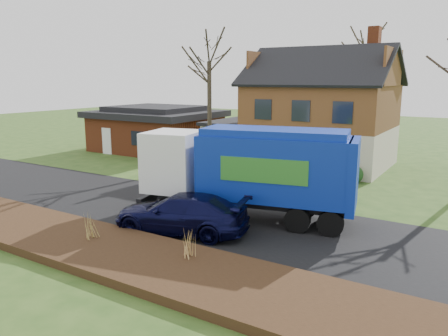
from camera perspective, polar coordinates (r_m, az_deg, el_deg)
The scene contains 12 objects.
ground at distance 20.41m, azimuth -6.64°, elevation -5.43°, with size 120.00×120.00×0.00m, color #2B4B19.
road at distance 20.41m, azimuth -6.64°, elevation -5.41°, with size 80.00×7.00×0.02m, color black.
mulch_verge at distance 16.78m, azimuth -18.09°, elevation -9.24°, with size 80.00×3.50×0.30m, color black.
main_house at distance 31.12m, azimuth 11.68°, elevation 7.82°, with size 12.95×8.95×9.26m.
ranch_house at distance 37.42m, azimuth -8.80°, elevation 5.12°, with size 9.80×8.20×3.70m.
garbage_truck at distance 18.44m, azimuth 3.59°, elevation 0.07°, with size 9.53×4.38×3.95m.
silver_sedan at distance 23.90m, azimuth -4.19°, elevation -1.15°, with size 1.45×4.17×1.37m, color #B2B3BA.
navy_wagon at distance 17.25m, azimuth -5.68°, elevation -5.91°, with size 2.18×5.37×1.56m, color black.
tree_front_west at distance 30.36m, azimuth -1.96°, elevation 15.70°, with size 3.32×3.32×9.86m.
tree_back at distance 39.36m, azimuth 18.33°, elevation 16.24°, with size 3.61×3.61×11.42m.
grass_clump_mid at distance 16.51m, azimuth -17.08°, elevation -7.21°, with size 0.34×0.28×0.95m.
grass_clump_east at distance 14.23m, azimuth -4.70°, elevation -9.76°, with size 0.38×0.32×0.96m.
Camera 1 is at (12.21, -15.24, 5.96)m, focal length 35.00 mm.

